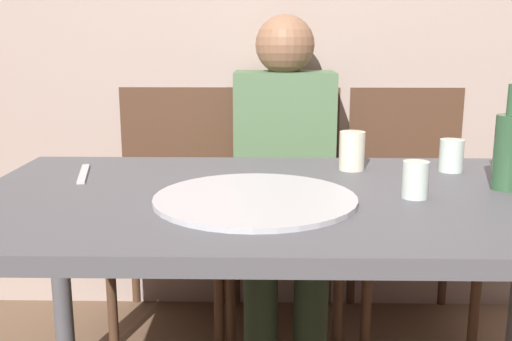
% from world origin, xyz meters
% --- Properties ---
extents(dining_table, '(1.57, 0.86, 0.73)m').
position_xyz_m(dining_table, '(0.00, 0.00, 0.65)').
color(dining_table, '#4C4C51').
rests_on(dining_table, ground_plane).
extents(pizza_tray, '(0.47, 0.47, 0.01)m').
position_xyz_m(pizza_tray, '(-0.10, -0.07, 0.73)').
color(pizza_tray, '#ADADB2').
rests_on(pizza_tray, dining_table).
extents(beer_bottle, '(0.07, 0.07, 0.26)m').
position_xyz_m(beer_bottle, '(0.52, 0.05, 0.83)').
color(beer_bottle, '#2D5133').
rests_on(beer_bottle, dining_table).
extents(tumbler_near, '(0.06, 0.06, 0.09)m').
position_xyz_m(tumbler_near, '(0.27, -0.03, 0.77)').
color(tumbler_near, '#B7C6BC').
rests_on(tumbler_near, dining_table).
extents(tumbler_far, '(0.07, 0.07, 0.09)m').
position_xyz_m(tumbler_far, '(0.44, 0.25, 0.77)').
color(tumbler_far, '#B7C6BC').
rests_on(tumbler_far, dining_table).
extents(wine_glass, '(0.07, 0.07, 0.11)m').
position_xyz_m(wine_glass, '(0.17, 0.26, 0.78)').
color(wine_glass, beige).
rests_on(wine_glass, dining_table).
extents(table_knife, '(0.07, 0.22, 0.01)m').
position_xyz_m(table_knife, '(-0.57, 0.19, 0.73)').
color(table_knife, '#B7B7BC').
rests_on(table_knife, dining_table).
extents(chair_left, '(0.44, 0.44, 0.90)m').
position_xyz_m(chair_left, '(-0.43, 0.83, 0.51)').
color(chair_left, '#472D1E').
rests_on(chair_left, ground_plane).
extents(chair_middle, '(0.44, 0.44, 0.90)m').
position_xyz_m(chair_middle, '(-0.01, 0.83, 0.51)').
color(chair_middle, '#472D1E').
rests_on(chair_middle, ground_plane).
extents(chair_right, '(0.44, 0.44, 0.90)m').
position_xyz_m(chair_right, '(0.47, 0.83, 0.51)').
color(chair_right, '#472D1E').
rests_on(chair_right, ground_plane).
extents(guest_in_sweater, '(0.36, 0.56, 1.17)m').
position_xyz_m(guest_in_sweater, '(-0.01, 0.68, 0.64)').
color(guest_in_sweater, '#4C6B47').
rests_on(guest_in_sweater, ground_plane).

